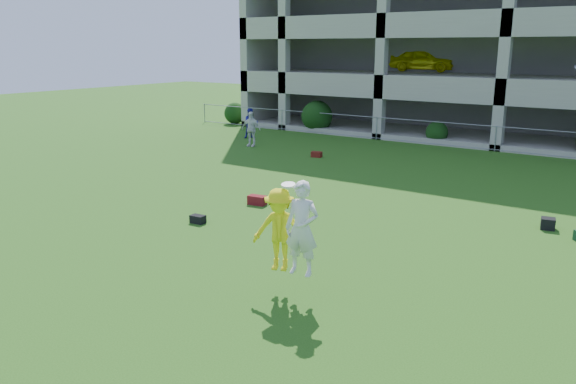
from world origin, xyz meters
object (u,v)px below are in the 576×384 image
Objects in this scene: parking_garage at (546,22)px; bystander_b at (251,129)px; crate_d at (548,224)px; frisbee_contest at (287,229)px; bystander_a at (251,123)px.

bystander_b is at bearing -125.89° from parking_garage.
frisbee_contest reaches higher than crate_d.
crate_d is at bearing -33.30° from bystander_b.
bystander_b is at bearing -97.25° from bystander_a.
frisbee_contest is at bearing -61.54° from bystander_b.
bystander_b is at bearing 130.45° from frisbee_contest.
parking_garage reaches higher than frisbee_contest.
bystander_b is 4.80× the size of crate_d.
frisbee_contest is (10.91, -12.79, 0.47)m from bystander_b.
crate_d is (15.88, -7.54, -0.63)m from bystander_a.
bystander_a is 17.59m from crate_d.
crate_d is at bearing 64.38° from frisbee_contest.
crate_d is 0.19× the size of frisbee_contest.
bystander_a is at bearing 116.07° from bystander_b.
bystander_a is at bearing 130.15° from frisbee_contest.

